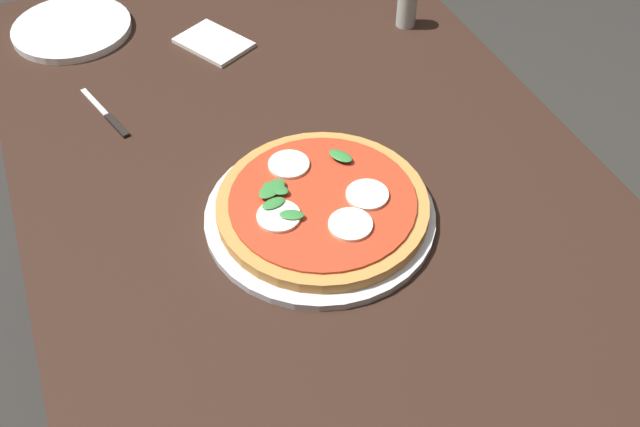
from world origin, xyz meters
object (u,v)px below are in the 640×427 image
object	(u,v)px
serving_tray	(320,215)
plate_white	(72,28)
pizza	(322,204)
knife	(110,118)
dining_table	(315,225)
napkin	(214,43)
pepper_shaker	(407,7)

from	to	relation	value
serving_tray	plate_white	size ratio (longest dim) A/B	1.49
pizza	knife	xyz separation A→B (m)	(0.34, 0.24, -0.02)
plate_white	knife	bearing A→B (deg)	-177.21
dining_table	napkin	bearing A→B (deg)	4.87
pizza	plate_white	bearing A→B (deg)	22.17
dining_table	plate_white	xyz separation A→B (m)	(0.56, 0.27, 0.10)
napkin	pepper_shaker	xyz separation A→B (m)	(-0.07, -0.36, 0.03)
pizza	napkin	bearing A→B (deg)	2.29
serving_tray	napkin	distance (m)	0.48
dining_table	plate_white	size ratio (longest dim) A/B	6.46
napkin	knife	bearing A→B (deg)	123.25
napkin	knife	xyz separation A→B (m)	(-0.14, 0.22, -0.00)
knife	pepper_shaker	world-z (taller)	pepper_shaker
plate_white	pepper_shaker	world-z (taller)	pepper_shaker
dining_table	pizza	world-z (taller)	pizza
dining_table	pizza	distance (m)	0.14
serving_tray	napkin	bearing A→B (deg)	1.70
dining_table	serving_tray	xyz separation A→B (m)	(-0.07, 0.02, 0.10)
dining_table	serving_tray	size ratio (longest dim) A/B	4.33
serving_tray	knife	xyz separation A→B (m)	(0.34, 0.24, -0.00)
knife	pepper_shaker	distance (m)	0.58
serving_tray	plate_white	bearing A→B (deg)	21.68
plate_white	napkin	bearing A→B (deg)	-121.40
napkin	pepper_shaker	distance (m)	0.37
napkin	serving_tray	bearing A→B (deg)	-178.30
plate_white	pepper_shaker	size ratio (longest dim) A/B	2.85
dining_table	serving_tray	world-z (taller)	serving_tray
serving_tray	pizza	xyz separation A→B (m)	(0.00, -0.00, 0.02)
dining_table	plate_white	bearing A→B (deg)	25.88
pizza	dining_table	bearing A→B (deg)	-13.49
knife	pepper_shaker	xyz separation A→B (m)	(0.07, -0.58, 0.04)
pizza	knife	world-z (taller)	pizza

